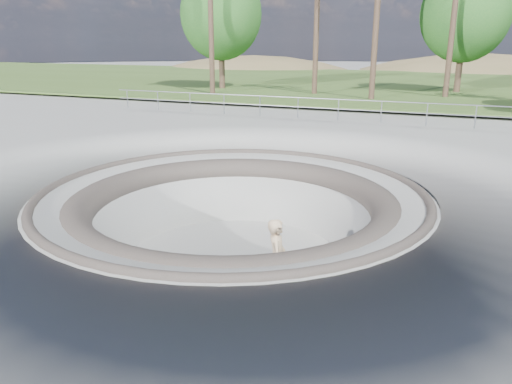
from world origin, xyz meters
TOP-DOWN VIEW (x-y plane):
  - ground at (0.00, 0.00)m, footprint 180.00×180.00m
  - skate_bowl at (0.00, 0.00)m, footprint 14.00×14.00m
  - grass_strip at (0.00, 34.00)m, footprint 180.00×36.00m
  - distant_hills at (3.78, 57.17)m, footprint 103.20×45.00m
  - safety_railing at (0.00, 12.00)m, footprint 25.00×0.06m
  - skateboard at (1.88, -1.74)m, footprint 0.78×0.24m
  - skater at (1.88, -1.74)m, footprint 0.66×0.81m
  - bushy_tree_left at (-11.87, 23.90)m, footprint 6.14×5.59m
  - bushy_tree_mid at (4.98, 27.58)m, footprint 6.03×5.48m

SIDE VIEW (x-z plane):
  - distant_hills at x=3.78m, z-range -21.32..7.28m
  - skateboard at x=1.88m, z-range -1.88..-1.80m
  - skate_bowl at x=0.00m, z-range -3.88..0.22m
  - skater at x=1.88m, z-range -1.82..0.08m
  - ground at x=0.00m, z-range 0.00..0.00m
  - grass_strip at x=0.00m, z-range 0.16..0.28m
  - safety_railing at x=0.00m, z-range 0.18..1.20m
  - bushy_tree_mid at x=4.98m, z-range 1.22..9.92m
  - bushy_tree_left at x=-11.87m, z-range 1.24..10.10m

